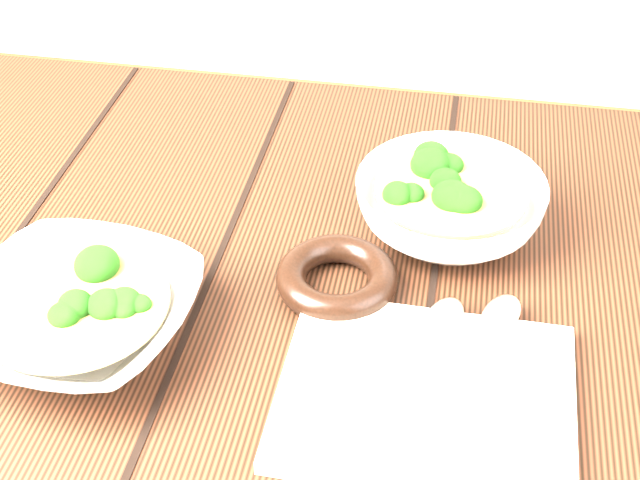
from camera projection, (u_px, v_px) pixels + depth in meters
table at (232, 393)px, 0.86m from camera, size 1.20×0.80×0.75m
soup_bowl_front at (77, 314)px, 0.73m from camera, size 0.22×0.22×0.06m
soup_bowl_back at (449, 204)px, 0.84m from camera, size 0.23×0.23×0.06m
trivet at (337, 278)px, 0.79m from camera, size 0.12×0.12×0.03m
napkin at (426, 396)px, 0.69m from camera, size 0.23×0.19×0.01m
spoon_left at (429, 347)px, 0.72m from camera, size 0.07×0.19×0.01m
spoon_right at (484, 342)px, 0.72m from camera, size 0.08×0.18×0.01m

